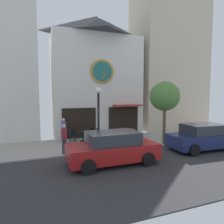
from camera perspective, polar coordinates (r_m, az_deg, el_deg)
name	(u,v)px	position (r m, az deg, el deg)	size (l,w,h in m)	color
ground_plane	(121,156)	(11.30, 2.69, -12.28)	(25.26, 10.74, 0.13)	#9E998E
clock_building	(97,74)	(17.46, -4.28, 10.59)	(7.39, 4.21, 9.80)	silver
neighbor_building_right	(168,52)	(21.88, 15.64, 16.00)	(6.89, 4.19, 15.17)	beige
street_lamp	(98,118)	(12.31, -3.83, -1.64)	(0.36, 0.36, 3.76)	black
street_tree	(165,97)	(13.92, 14.65, 4.21)	(2.05, 1.84, 4.18)	brown
cafe_table_center	(83,134)	(14.55, -8.26, -6.24)	(0.63, 0.63, 0.77)	black
cafe_table_leftmost	(118,136)	(13.90, 1.58, -6.71)	(0.69, 0.69, 0.73)	black
cafe_table_near_door	(131,132)	(15.12, 5.36, -5.76)	(0.65, 0.65, 0.77)	black
cafe_chair_under_awning	(73,133)	(14.92, -10.93, -5.93)	(0.56, 0.56, 0.90)	black
cafe_chair_right_end	(92,133)	(15.03, -5.78, -5.79)	(0.52, 0.52, 0.90)	black
cafe_chair_near_lamp	(95,134)	(14.45, -4.78, -6.21)	(0.55, 0.55, 0.90)	black
cafe_chair_by_entrance	(71,135)	(14.20, -11.43, -6.50)	(0.43, 0.43, 0.90)	black
cafe_chair_left_end	(91,136)	(13.93, -5.96, -6.65)	(0.51, 0.51, 0.90)	black
cafe_chair_corner	(107,137)	(13.51, -1.30, -6.98)	(0.47, 0.47, 0.90)	black
cafe_chair_curbside	(118,133)	(14.71, 1.64, -6.00)	(0.54, 0.54, 0.90)	black
cafe_chair_outer	(127,137)	(13.31, 4.14, -7.18)	(0.56, 0.56, 0.90)	black
pedestrian_maroon	(64,139)	(11.70, -13.33, -7.32)	(0.43, 0.43, 1.67)	#2D2D38
pedestrian_blue	(64,130)	(14.63, -13.48, -4.87)	(0.42, 0.42, 1.67)	#2D2D38
parked_car_red	(113,148)	(9.85, 0.20, -10.12)	(4.30, 2.02, 1.55)	maroon
parked_car_navy	(203,137)	(13.49, 24.39, -6.45)	(4.37, 2.16, 1.55)	navy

